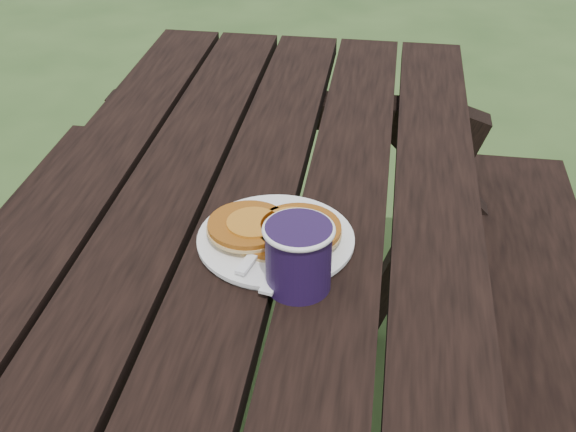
# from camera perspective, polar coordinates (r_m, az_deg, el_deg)

# --- Properties ---
(picnic_table) EXTENTS (1.36, 1.80, 0.75)m
(picnic_table) POSITION_cam_1_polar(r_m,az_deg,el_deg) (1.35, -3.57, -15.64)
(picnic_table) COLOR black
(picnic_table) RESTS_ON ground
(plate) EXTENTS (0.24, 0.24, 0.01)m
(plate) POSITION_cam_1_polar(r_m,az_deg,el_deg) (1.09, -0.97, -1.91)
(plate) COLOR white
(plate) RESTS_ON picnic_table
(pancake_stack) EXTENTS (0.20, 0.13, 0.04)m
(pancake_stack) POSITION_cam_1_polar(r_m,az_deg,el_deg) (1.08, -1.04, -1.07)
(pancake_stack) COLOR #9F5411
(pancake_stack) RESTS_ON plate
(knife) EXTENTS (0.06, 0.18, 0.00)m
(knife) POSITION_cam_1_polar(r_m,az_deg,el_deg) (1.04, 0.02, -3.15)
(knife) COLOR white
(knife) RESTS_ON plate
(fork) EXTENTS (0.07, 0.16, 0.01)m
(fork) POSITION_cam_1_polar(r_m,az_deg,el_deg) (1.04, -2.54, -2.81)
(fork) COLOR white
(fork) RESTS_ON plate
(coffee_cup) EXTENTS (0.10, 0.10, 0.10)m
(coffee_cup) POSITION_cam_1_polar(r_m,az_deg,el_deg) (0.98, 0.84, -2.95)
(coffee_cup) COLOR #1F1037
(coffee_cup) RESTS_ON picnic_table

